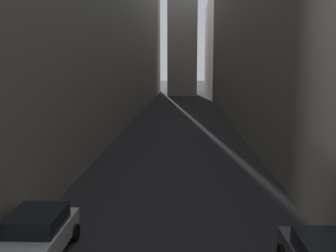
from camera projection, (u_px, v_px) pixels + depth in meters
name	position (u px, v px, depth m)	size (l,w,h in m)	color
ground_plane	(180.00, 124.00, 42.77)	(264.00, 264.00, 0.00)	#232326
building_block_left	(76.00, 22.00, 43.54)	(12.27, 108.00, 22.23)	gray
building_block_right	(281.00, 30.00, 42.78)	(10.81, 108.00, 20.32)	#756B5B
parked_car_left_third	(35.00, 235.00, 12.68)	(2.02, 4.14, 1.53)	silver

